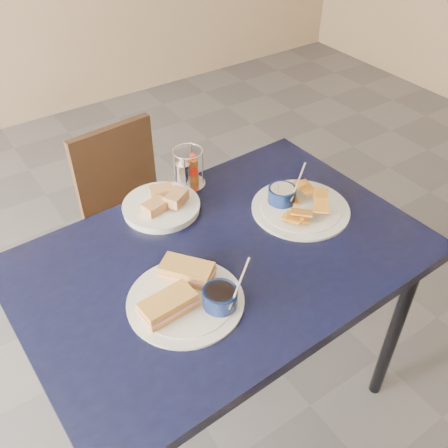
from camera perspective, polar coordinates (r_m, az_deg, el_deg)
ground at (r=2.04m, az=-4.73°, el=-18.86°), size 6.00×6.00×0.00m
dining_table at (r=1.49m, az=-0.09°, el=-5.36°), size 1.18×0.81×0.75m
chair_far at (r=2.16m, az=-10.56°, el=2.30°), size 0.39×0.38×0.77m
sandwich_plate at (r=1.30m, az=-4.10°, el=-8.01°), size 0.32×0.31×0.12m
plantain_plate at (r=1.61m, az=8.15°, el=2.29°), size 0.31×0.31×0.12m
bread_basket at (r=1.60m, az=-7.08°, el=2.14°), size 0.24×0.24×0.07m
condiment_caddy at (r=1.68m, az=-4.23°, el=6.08°), size 0.11×0.11×0.14m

